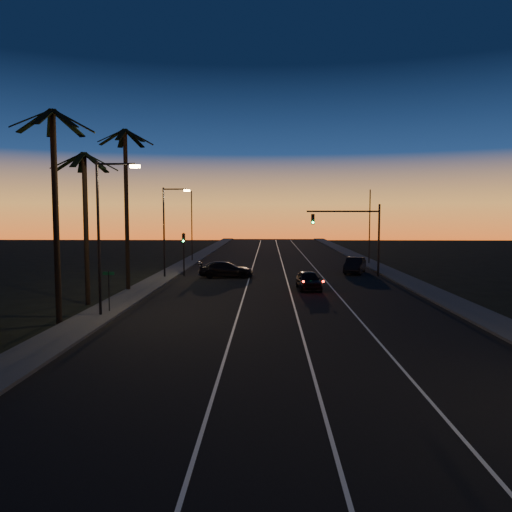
{
  "coord_description": "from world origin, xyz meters",
  "views": [
    {
      "loc": [
        -1.18,
        -8.51,
        5.95
      ],
      "look_at": [
        -2.0,
        23.7,
        3.3
      ],
      "focal_mm": 35.0,
      "sensor_mm": 36.0,
      "label": 1
    }
  ],
  "objects_px": {
    "signal_mast": "(355,227)",
    "right_car": "(355,265)",
    "cross_car": "(226,269)",
    "lead_car": "(309,280)"
  },
  "relations": [
    {
      "from": "signal_mast",
      "to": "lead_car",
      "type": "relative_size",
      "value": 1.43
    },
    {
      "from": "signal_mast",
      "to": "right_car",
      "type": "height_order",
      "value": "signal_mast"
    },
    {
      "from": "right_car",
      "to": "cross_car",
      "type": "xyz_separation_m",
      "value": [
        -12.89,
        -3.71,
        -0.04
      ]
    },
    {
      "from": "lead_car",
      "to": "cross_car",
      "type": "xyz_separation_m",
      "value": [
        -7.27,
        7.51,
        0.01
      ]
    },
    {
      "from": "lead_car",
      "to": "right_car",
      "type": "height_order",
      "value": "right_car"
    },
    {
      "from": "right_car",
      "to": "cross_car",
      "type": "distance_m",
      "value": 13.41
    },
    {
      "from": "lead_car",
      "to": "cross_car",
      "type": "bearing_deg",
      "value": 134.09
    },
    {
      "from": "lead_car",
      "to": "signal_mast",
      "type": "bearing_deg",
      "value": 60.02
    },
    {
      "from": "signal_mast",
      "to": "right_car",
      "type": "xyz_separation_m",
      "value": [
        0.5,
        2.35,
        -3.97
      ]
    },
    {
      "from": "lead_car",
      "to": "cross_car",
      "type": "height_order",
      "value": "cross_car"
    }
  ]
}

